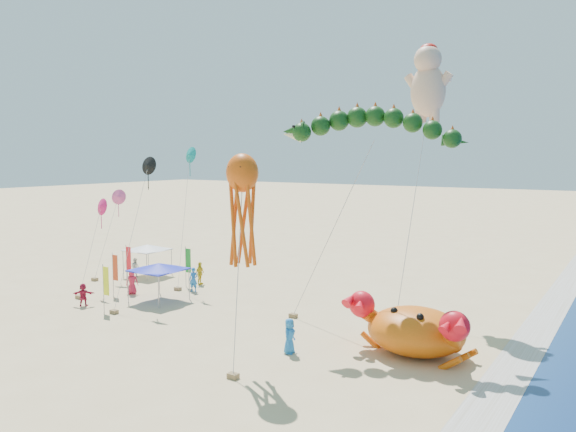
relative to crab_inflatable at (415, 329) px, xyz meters
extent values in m
plane|color=#D1B784|center=(-7.30, 0.31, -1.34)|extent=(320.00, 320.00, 0.00)
plane|color=silver|center=(4.70, 0.31, -1.33)|extent=(320.00, 320.00, 0.00)
ellipsoid|color=#DE5C0B|center=(0.00, 0.11, -0.12)|extent=(5.95, 5.28, 2.45)
sphere|color=red|center=(-2.75, -0.92, 0.97)|extent=(1.46, 1.46, 1.46)
sphere|color=black|center=(-0.77, -0.75, 0.97)|extent=(0.38, 0.38, 0.38)
sphere|color=red|center=(2.75, -0.92, 0.97)|extent=(1.46, 1.46, 1.46)
sphere|color=black|center=(0.77, -0.75, 0.97)|extent=(0.38, 0.38, 0.38)
cone|color=#10370F|center=(-8.00, 2.11, 10.37)|extent=(1.38, 1.01, 1.12)
cylinder|color=#B2B2B2|center=(-6.15, 2.20, 4.31)|extent=(5.55, 0.24, 11.03)
cube|color=olive|center=(-8.90, 2.30, -1.22)|extent=(0.50, 0.35, 0.25)
ellipsoid|color=#F5BA95|center=(-3.03, 9.85, 13.25)|extent=(2.35, 1.94, 3.46)
sphere|color=#F5BA95|center=(-3.03, 9.64, 15.27)|extent=(1.81, 1.81, 1.81)
ellipsoid|color=red|center=(-3.03, 9.74, 15.91)|extent=(1.17, 1.17, 0.82)
cylinder|color=#B2B2B2|center=(-2.94, 7.16, 5.34)|extent=(0.22, 5.41, 13.07)
cube|color=olive|center=(-2.85, 4.48, -1.22)|extent=(0.50, 0.35, 0.25)
ellipsoid|color=#E0510B|center=(-6.78, -5.68, 8.10)|extent=(1.63, 1.47, 1.88)
cylinder|color=#B2B2B2|center=(-6.37, -6.63, 3.18)|extent=(0.88, 1.95, 8.76)
cube|color=olive|center=(-5.96, -7.58, -1.22)|extent=(0.50, 0.35, 0.25)
cylinder|color=gray|center=(-20.74, -0.77, -0.24)|extent=(0.06, 0.06, 2.20)
cylinder|color=gray|center=(-17.73, -0.77, -0.24)|extent=(0.06, 0.06, 2.20)
cylinder|color=gray|center=(-20.74, 2.23, -0.24)|extent=(0.06, 0.06, 2.20)
cylinder|color=gray|center=(-17.73, 2.23, -0.24)|extent=(0.06, 0.06, 2.20)
cube|color=#1520BA|center=(-19.23, 0.73, 0.90)|extent=(3.25, 3.25, 0.08)
cone|color=#1520BA|center=(-19.23, 0.73, 1.14)|extent=(3.57, 3.57, 0.45)
cylinder|color=gray|center=(-27.76, 4.88, -0.24)|extent=(0.06, 0.06, 2.20)
cylinder|color=gray|center=(-24.88, 4.88, -0.24)|extent=(0.06, 0.06, 2.20)
cylinder|color=gray|center=(-27.76, 7.76, -0.24)|extent=(0.06, 0.06, 2.20)
cylinder|color=gray|center=(-24.88, 7.76, -0.24)|extent=(0.06, 0.06, 2.20)
cube|color=silver|center=(-26.32, 6.32, 0.90)|extent=(3.12, 3.12, 0.08)
cone|color=silver|center=(-26.32, 6.32, 1.14)|extent=(3.43, 3.43, 0.45)
cylinder|color=gray|center=(-20.17, -3.32, 0.26)|extent=(0.05, 0.05, 3.20)
cube|color=yellow|center=(-19.89, -3.32, 0.76)|extent=(0.50, 0.04, 1.90)
cylinder|color=gray|center=(-23.20, -0.01, 0.26)|extent=(0.05, 0.05, 3.20)
cube|color=red|center=(-22.92, -0.01, 0.76)|extent=(0.50, 0.04, 1.90)
cylinder|color=gray|center=(-25.28, 3.09, 0.26)|extent=(0.05, 0.05, 3.20)
cube|color=red|center=(-25.00, 3.09, 0.76)|extent=(0.50, 0.04, 1.90)
cylinder|color=gray|center=(-20.63, 4.99, 0.26)|extent=(0.05, 0.05, 3.20)
cube|color=#178B28|center=(-20.35, 4.99, 0.76)|extent=(0.50, 0.04, 1.90)
imported|color=blue|center=(-5.59, -3.32, -0.42)|extent=(0.74, 0.99, 1.85)
imported|color=blue|center=(-18.97, 4.05, -0.42)|extent=(0.77, 0.62, 1.85)
imported|color=red|center=(-22.35, 1.02, -0.41)|extent=(1.09, 1.02, 1.87)
imported|color=white|center=(-26.92, 5.45, -0.55)|extent=(0.81, 0.65, 1.58)
imported|color=#AE1B3D|center=(-22.53, -3.15, -0.55)|extent=(1.46, 1.25, 1.58)
imported|color=gold|center=(-20.16, 6.10, -0.43)|extent=(0.60, 1.13, 1.84)
cone|color=#E11963|center=(-25.23, 0.75, 5.10)|extent=(1.30, 0.51, 1.32)
cylinder|color=#B2B2B2|center=(-24.98, -0.75, 1.90)|extent=(0.55, 3.04, 6.21)
cube|color=olive|center=(-24.73, -2.25, -1.22)|extent=(0.50, 0.35, 0.25)
cone|color=#0B8281|center=(-20.75, 5.82, 9.04)|extent=(1.30, 0.51, 1.32)
cylinder|color=#B2B2B2|center=(-20.50, 4.32, 3.88)|extent=(0.55, 3.04, 10.15)
cube|color=olive|center=(-20.25, 2.82, -1.22)|extent=(0.50, 0.35, 0.25)
cone|color=#EC4E90|center=(-27.89, 4.68, 5.52)|extent=(1.30, 0.51, 1.32)
cylinder|color=#B2B2B2|center=(-27.64, 3.18, 2.11)|extent=(0.55, 3.04, 6.63)
cube|color=olive|center=(-27.39, 1.68, -1.22)|extent=(0.50, 0.35, 0.25)
cone|color=black|center=(-19.79, 0.51, 8.28)|extent=(1.30, 0.51, 1.32)
cylinder|color=#B2B2B2|center=(-19.54, -0.99, 3.49)|extent=(0.55, 3.04, 9.38)
cube|color=olive|center=(-19.29, -2.49, -1.22)|extent=(0.50, 0.35, 0.25)
camera|label=1|loc=(9.72, -27.24, 8.88)|focal=35.00mm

